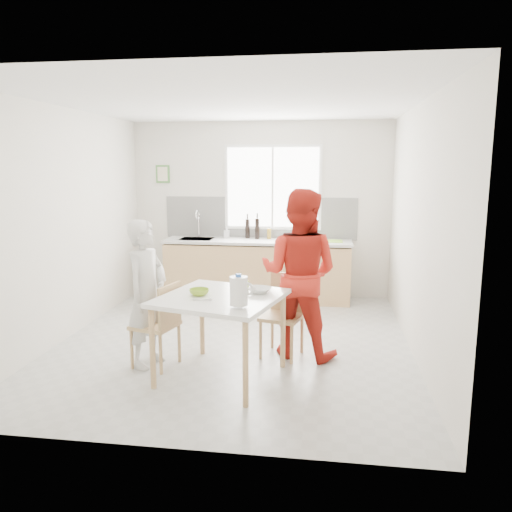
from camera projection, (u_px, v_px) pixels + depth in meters
The scene contains 21 objects.
ground at pixel (234, 342), 5.82m from camera, with size 4.50×4.50×0.00m, color #B7B7B2.
room_shell at pixel (233, 201), 5.53m from camera, with size 4.50×4.50×4.50m.
window at pixel (273, 187), 7.66m from camera, with size 1.50×0.06×1.30m.
backsplash at pixel (260, 218), 7.78m from camera, with size 3.00×0.02×0.65m, color white.
picture_frame at pixel (163, 174), 7.87m from camera, with size 0.22×0.03×0.28m.
kitchen_counter at pixel (257, 272), 7.65m from camera, with size 2.84×0.64×1.37m.
dining_table at pixel (221, 304), 4.74m from camera, with size 1.29×1.29×0.82m.
chair_left at pixel (160, 321), 5.04m from camera, with size 0.49×0.49×0.87m.
chair_far at pixel (284, 311), 5.39m from camera, with size 0.50×0.50×0.88m.
person_white at pixel (147, 294), 5.05m from camera, with size 0.55×0.36×1.51m, color silver.
person_red at pixel (299, 274), 5.30m from camera, with size 0.87×0.68×1.80m, color red.
bowl_green at pixel (199, 292), 4.75m from camera, with size 0.19×0.19×0.06m, color #8EB92A.
bowl_white at pixel (260, 290), 4.83m from camera, with size 0.22×0.22×0.05m, color white.
milk_jug at pixel (239, 291), 4.32m from camera, with size 0.22×0.16×0.28m.
green_box at pixel (242, 286), 4.93m from camera, with size 0.10×0.10×0.09m, color #A1D230.
spoon at pixel (202, 300), 4.55m from camera, with size 0.01×0.01×0.16m, color #A5A5AA.
cutting_board at pixel (330, 241), 7.41m from camera, with size 0.35×0.25×0.01m, color #94D932.
wine_bottle_a at pixel (257, 229), 7.64m from camera, with size 0.07×0.07×0.32m, color black.
wine_bottle_b at pixel (247, 229), 7.73m from camera, with size 0.07×0.07×0.30m, color black.
jar_amber at pixel (269, 234), 7.64m from camera, with size 0.06×0.06×0.16m, color olive.
soap_bottle at pixel (227, 232), 7.76m from camera, with size 0.08×0.08×0.18m, color #999999.
Camera 1 is at (1.03, -5.46, 2.03)m, focal length 35.00 mm.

